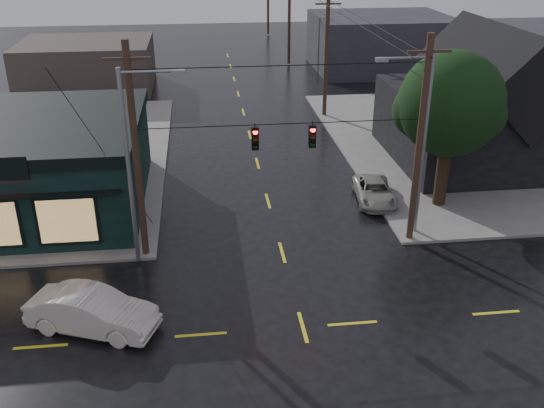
{
  "coord_description": "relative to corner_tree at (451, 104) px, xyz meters",
  "views": [
    {
      "loc": [
        -3.57,
        -19.27,
        14.47
      ],
      "look_at": [
        -0.68,
        4.53,
        3.3
      ],
      "focal_mm": 40.0,
      "sensor_mm": 36.0,
      "label": 1
    }
  ],
  "objects": [
    {
      "name": "corner_tree",
      "position": [
        0.0,
        0.0,
        0.0
      ],
      "size": [
        5.58,
        5.58,
        8.53
      ],
      "color": "black",
      "rests_on": "ground"
    },
    {
      "name": "utility_pole_ne",
      "position": [
        -2.94,
        -3.7,
        -5.85
      ],
      "size": [
        2.0,
        0.32,
        10.15
      ],
      "primitive_type": null,
      "color": "black",
      "rests_on": "ground"
    },
    {
      "name": "bg_building_west",
      "position": [
        -23.44,
        29.8,
        -3.65
      ],
      "size": [
        12.0,
        10.0,
        4.4
      ],
      "primitive_type": "cube",
      "color": "#3F362D",
      "rests_on": "ground"
    },
    {
      "name": "ground_plane",
      "position": [
        -9.44,
        -10.2,
        -5.85
      ],
      "size": [
        160.0,
        160.0,
        0.0
      ],
      "primitive_type": "plane",
      "color": "black"
    },
    {
      "name": "span_signal_assembly",
      "position": [
        -9.34,
        -3.7,
        -0.15
      ],
      "size": [
        13.0,
        0.48,
        1.23
      ],
      "color": "black",
      "rests_on": "ground"
    },
    {
      "name": "sidewalk_ne",
      "position": [
        10.56,
        9.8,
        -5.77
      ],
      "size": [
        28.0,
        28.0,
        0.15
      ],
      "primitive_type": "cube",
      "color": "slate",
      "rests_on": "ground"
    },
    {
      "name": "streetlight_nw",
      "position": [
        -16.24,
        -4.4,
        -5.85
      ],
      "size": [
        5.4,
        0.3,
        9.15
      ],
      "primitive_type": null,
      "color": "gray",
      "rests_on": "ground"
    },
    {
      "name": "sedan_cream",
      "position": [
        -17.56,
        -9.35,
        -5.01
      ],
      "size": [
        5.37,
        3.48,
        1.67
      ],
      "primitive_type": "imported",
      "rotation": [
        0.0,
        0.0,
        1.2
      ],
      "color": "beige",
      "rests_on": "ground"
    },
    {
      "name": "utility_pole_far_a",
      "position": [
        -2.94,
        17.8,
        -5.85
      ],
      "size": [
        2.0,
        0.32,
        9.65
      ],
      "primitive_type": null,
      "color": "black",
      "rests_on": "ground"
    },
    {
      "name": "utility_pole_nw",
      "position": [
        -15.94,
        -3.7,
        -5.85
      ],
      "size": [
        2.0,
        0.32,
        10.15
      ],
      "primitive_type": null,
      "color": "black",
      "rests_on": "ground"
    },
    {
      "name": "utility_pole_far_b",
      "position": [
        -2.94,
        37.8,
        -5.85
      ],
      "size": [
        2.0,
        0.32,
        9.15
      ],
      "primitive_type": null,
      "color": "black",
      "rests_on": "ground"
    },
    {
      "name": "utility_pole_far_c",
      "position": [
        -2.94,
        57.8,
        -5.85
      ],
      "size": [
        2.0,
        0.32,
        9.15
      ],
      "primitive_type": null,
      "color": "black",
      "rests_on": "ground"
    },
    {
      "name": "suv_silver",
      "position": [
        -3.44,
        1.01,
        -5.24
      ],
      "size": [
        2.45,
        4.57,
        1.22
      ],
      "primitive_type": "imported",
      "rotation": [
        0.0,
        0.0,
        -0.1
      ],
      "color": "#98988C",
      "rests_on": "ground"
    },
    {
      "name": "streetlight_ne",
      "position": [
        -2.44,
        -3.0,
        -5.85
      ],
      "size": [
        5.4,
        0.3,
        9.15
      ],
      "primitive_type": null,
      "color": "gray",
      "rests_on": "ground"
    },
    {
      "name": "ne_building",
      "position": [
        5.56,
        6.8,
        -1.37
      ],
      "size": [
        12.6,
        11.6,
        8.75
      ],
      "color": "black",
      "rests_on": "ground"
    },
    {
      "name": "bg_building_east",
      "position": [
        6.56,
        34.8,
        -3.05
      ],
      "size": [
        14.0,
        12.0,
        5.6
      ],
      "primitive_type": "cube",
      "color": "#27272C",
      "rests_on": "ground"
    }
  ]
}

